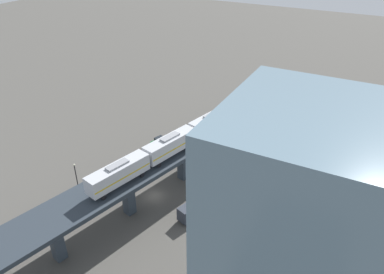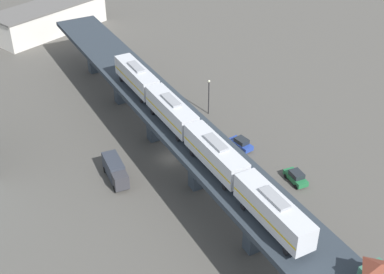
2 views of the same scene
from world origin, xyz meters
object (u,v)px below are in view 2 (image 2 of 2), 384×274
(delivery_truck, at_px, (115,170))
(subway_train, at_px, (192,131))
(warehouse_building, at_px, (49,18))
(street_car_green, at_px, (296,177))
(street_lamp, at_px, (209,94))
(street_car_blue, at_px, (241,143))

(delivery_truck, bearing_deg, subway_train, -60.02)
(delivery_truck, relative_size, warehouse_building, 0.25)
(street_car_green, height_order, street_lamp, street_lamp)
(street_car_green, bearing_deg, subway_train, 148.12)
(subway_train, xyz_separation_m, street_lamp, (18.34, 15.33, -7.14))
(street_car_blue, height_order, street_lamp, street_lamp)
(subway_train, distance_m, delivery_truck, 15.54)
(delivery_truck, bearing_deg, street_lamp, 10.81)
(street_car_blue, distance_m, delivery_truck, 21.77)
(subway_train, relative_size, street_car_blue, 10.76)
(street_car_blue, relative_size, delivery_truck, 0.60)
(subway_train, relative_size, warehouse_building, 1.66)
(delivery_truck, bearing_deg, street_car_blue, -19.38)
(delivery_truck, xyz_separation_m, street_lamp, (24.48, 4.67, 2.35))
(subway_train, distance_m, street_car_green, 19.20)
(street_lamp, bearing_deg, delivery_truck, -169.19)
(warehouse_building, bearing_deg, street_lamp, -89.32)
(delivery_truck, height_order, warehouse_building, warehouse_building)
(street_lamp, bearing_deg, street_car_blue, -108.43)
(street_car_green, bearing_deg, street_car_blue, 87.04)
(delivery_truck, distance_m, street_lamp, 25.04)
(delivery_truck, height_order, street_lamp, street_lamp)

